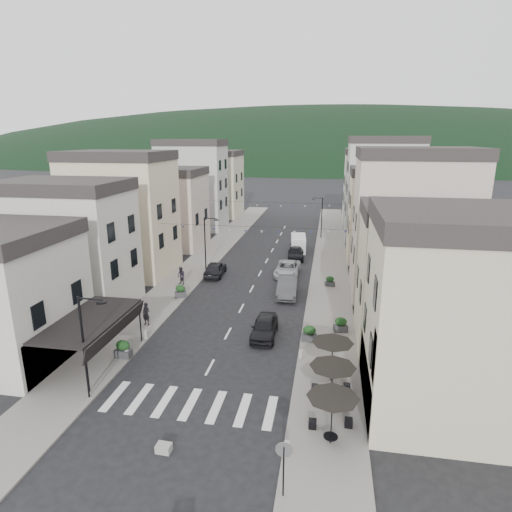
{
  "coord_description": "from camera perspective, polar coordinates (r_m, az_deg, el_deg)",
  "views": [
    {
      "loc": [
        7.14,
        -17.76,
        14.34
      ],
      "look_at": [
        0.51,
        20.52,
        3.5
      ],
      "focal_mm": 30.0,
      "sensor_mm": 36.0,
      "label": 1
    }
  ],
  "objects": [
    {
      "name": "ground",
      "position": [
        23.92,
        -10.37,
        -21.54
      ],
      "size": [
        700.0,
        700.0,
        0.0
      ],
      "primitive_type": "plane",
      "color": "black",
      "rests_on": "ground"
    },
    {
      "name": "sidewalk_left",
      "position": [
        53.8,
        -6.33,
        0.1
      ],
      "size": [
        4.0,
        76.0,
        0.12
      ],
      "primitive_type": "cube",
      "color": "slate",
      "rests_on": "ground"
    },
    {
      "name": "sidewalk_right",
      "position": [
        51.77,
        9.84,
        -0.66
      ],
      "size": [
        4.0,
        76.0,
        0.12
      ],
      "primitive_type": "cube",
      "color": "slate",
      "rests_on": "ground"
    },
    {
      "name": "hill_backdrop",
      "position": [
        318.16,
        8.75,
        12.83
      ],
      "size": [
        640.0,
        360.0,
        70.0
      ],
      "primitive_type": "ellipsoid",
      "color": "black",
      "rests_on": "ground"
    },
    {
      "name": "bistro_building",
      "position": [
        24.79,
        26.54,
        -8.28
      ],
      "size": [
        10.0,
        8.0,
        10.0
      ],
      "primitive_type": "cube",
      "color": "#BDB096",
      "rests_on": "ground"
    },
    {
      "name": "boutique_awning",
      "position": [
        29.17,
        -20.88,
        -8.13
      ],
      "size": [
        3.77,
        7.5,
        3.28
      ],
      "color": "black",
      "rests_on": "ground"
    },
    {
      "name": "buildings_row_left",
      "position": [
        60.14,
        -11.46,
        7.43
      ],
      "size": [
        10.2,
        54.16,
        14.0
      ],
      "color": "#B4B0A5",
      "rests_on": "ground"
    },
    {
      "name": "buildings_row_right",
      "position": [
        55.43,
        17.47,
        6.56
      ],
      "size": [
        10.2,
        54.16,
        14.5
      ],
      "color": "#BDB096",
      "rests_on": "ground"
    },
    {
      "name": "cafe_terrace",
      "position": [
        23.8,
        10.17,
        -14.91
      ],
      "size": [
        2.5,
        8.1,
        2.53
      ],
      "color": "black",
      "rests_on": "ground"
    },
    {
      "name": "streetlamp_left_near",
      "position": [
        25.92,
        -21.6,
        -9.82
      ],
      "size": [
        1.7,
        0.56,
        6.0
      ],
      "color": "black",
      "rests_on": "ground"
    },
    {
      "name": "streetlamp_left_far",
      "position": [
        46.86,
        -6.5,
        2.37
      ],
      "size": [
        1.7,
        0.56,
        6.0
      ],
      "color": "black",
      "rests_on": "ground"
    },
    {
      "name": "streetlamp_right_far",
      "position": [
        62.68,
        8.52,
        5.65
      ],
      "size": [
        1.7,
        0.56,
        6.0
      ],
      "color": "black",
      "rests_on": "ground"
    },
    {
      "name": "traffic_sign",
      "position": [
        18.95,
        3.72,
        -25.37
      ],
      "size": [
        0.7,
        0.07,
        2.7
      ],
      "color": "black",
      "rests_on": "ground"
    },
    {
      "name": "bollards",
      "position": [
        28.03,
        -6.48,
        -14.29
      ],
      "size": [
        11.66,
        10.26,
        0.6
      ],
      "color": "gray",
      "rests_on": "ground"
    },
    {
      "name": "bunting_near",
      "position": [
        41.32,
        -0.35,
        3.46
      ],
      "size": [
        19.0,
        0.28,
        0.62
      ],
      "color": "black",
      "rests_on": "ground"
    },
    {
      "name": "bunting_far",
      "position": [
        56.88,
        2.52,
        6.79
      ],
      "size": [
        19.0,
        0.28,
        0.62
      ],
      "color": "black",
      "rests_on": "ground"
    },
    {
      "name": "parked_car_a",
      "position": [
        32.08,
        1.14,
        -9.47
      ],
      "size": [
        1.85,
        4.44,
        1.5
      ],
      "primitive_type": "imported",
      "rotation": [
        0.0,
        0.0,
        0.02
      ],
      "color": "black",
      "rests_on": "ground"
    },
    {
      "name": "parked_car_b",
      "position": [
        40.18,
        4.21,
        -4.07
      ],
      "size": [
        2.01,
        5.23,
        1.7
      ],
      "primitive_type": "imported",
      "rotation": [
        0.0,
        0.0,
        0.04
      ],
      "color": "#363639",
      "rests_on": "ground"
    },
    {
      "name": "parked_car_c",
      "position": [
        45.84,
        4.23,
        -1.7
      ],
      "size": [
        2.58,
        5.42,
        1.49
      ],
      "primitive_type": "imported",
      "rotation": [
        0.0,
        0.0,
        -0.02
      ],
      "color": "#9B9EA4",
      "rests_on": "ground"
    },
    {
      "name": "parked_car_d",
      "position": [
        52.22,
        5.34,
        0.36
      ],
      "size": [
        2.28,
        4.81,
        1.35
      ],
      "primitive_type": "imported",
      "rotation": [
        0.0,
        0.0,
        0.08
      ],
      "color": "black",
      "rests_on": "ground"
    },
    {
      "name": "parked_car_e",
      "position": [
        45.85,
        -5.47,
        -1.68
      ],
      "size": [
        2.07,
        4.66,
        1.56
      ],
      "primitive_type": "imported",
      "rotation": [
        0.0,
        0.0,
        3.19
      ],
      "color": "black",
      "rests_on": "ground"
    },
    {
      "name": "delivery_van",
      "position": [
        55.96,
        5.65,
        1.81
      ],
      "size": [
        2.26,
        4.74,
        2.19
      ],
      "rotation": [
        0.0,
        0.0,
        0.1
      ],
      "color": "silver",
      "rests_on": "ground"
    },
    {
      "name": "pedestrian_a",
      "position": [
        34.68,
        -14.42,
        -7.48
      ],
      "size": [
        0.76,
        0.59,
        1.84
      ],
      "primitive_type": "imported",
      "rotation": [
        0.0,
        0.0,
        -0.24
      ],
      "color": "black",
      "rests_on": "sidewalk_left"
    },
    {
      "name": "pedestrian_b",
      "position": [
        43.13,
        -9.95,
        -2.63
      ],
      "size": [
        1.11,
        1.04,
        1.82
      ],
      "primitive_type": "imported",
      "rotation": [
        0.0,
        0.0,
        -0.54
      ],
      "color": "#28212C",
      "rests_on": "sidewalk_left"
    },
    {
      "name": "concrete_block_c",
      "position": [
        22.5,
        -12.2,
        -23.75
      ],
      "size": [
        0.72,
        0.53,
        0.4
      ],
      "primitive_type": "cube",
      "rotation": [
        0.0,
        0.0,
        -0.05
      ],
      "color": "gray",
      "rests_on": "ground"
    },
    {
      "name": "planter_la",
      "position": [
        30.46,
        -17.31,
        -11.75
      ],
      "size": [
        1.12,
        0.66,
        1.21
      ],
      "rotation": [
        0.0,
        0.0,
        -0.06
      ],
      "color": "#303033",
      "rests_on": "sidewalk_left"
    },
    {
      "name": "planter_lb",
      "position": [
        39.96,
        -10.04,
        -4.63
      ],
      "size": [
        1.18,
        0.93,
        1.17
      ],
      "rotation": [
        0.0,
        0.0,
        0.39
      ],
      "color": "#333336",
      "rests_on": "sidewalk_left"
    },
    {
      "name": "planter_ra",
      "position": [
        33.28,
        11.23,
        -8.98
      ],
      "size": [
        1.12,
        0.78,
        1.14
      ],
      "rotation": [
        0.0,
        0.0,
        0.23
      ],
      "color": "#313134",
      "rests_on": "sidewalk_right"
    },
    {
      "name": "planter_rb",
      "position": [
        31.48,
        7.12,
        -10.22
      ],
      "size": [
        1.1,
        0.66,
        1.19
      ],
      "rotation": [
        0.0,
        0.0,
        -0.08
      ],
      "color": "#303033",
      "rests_on": "sidewalk_right"
    },
    {
      "name": "planter_rc",
      "position": [
        42.86,
        9.83,
        -3.33
      ],
      "size": [
        1.01,
        0.74,
        1.01
      ],
      "rotation": [
        0.0,
        0.0,
        -0.31
      ],
      "color": "#323335",
      "rests_on": "sidewalk_right"
    }
  ]
}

